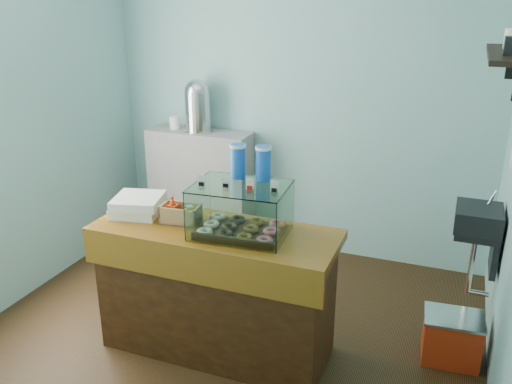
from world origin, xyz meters
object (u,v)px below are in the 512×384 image
at_px(display_case, 243,205).
at_px(red_cooler, 452,338).
at_px(counter, 216,290).
at_px(coffee_urn, 198,104).

bearing_deg(display_case, red_cooler, 13.13).
height_order(counter, display_case, display_case).
bearing_deg(coffee_urn, display_case, -54.72).
xyz_separation_m(display_case, coffee_urn, (-1.08, 1.53, 0.28)).
bearing_deg(coffee_urn, counter, -60.22).
relative_size(counter, red_cooler, 3.98).
xyz_separation_m(display_case, red_cooler, (1.32, 0.40, -0.91)).
distance_m(counter, red_cooler, 1.60).
xyz_separation_m(counter, red_cooler, (1.51, 0.44, -0.29)).
height_order(display_case, red_cooler, display_case).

